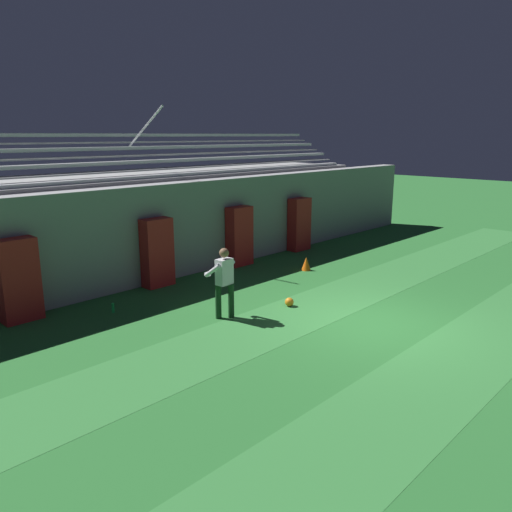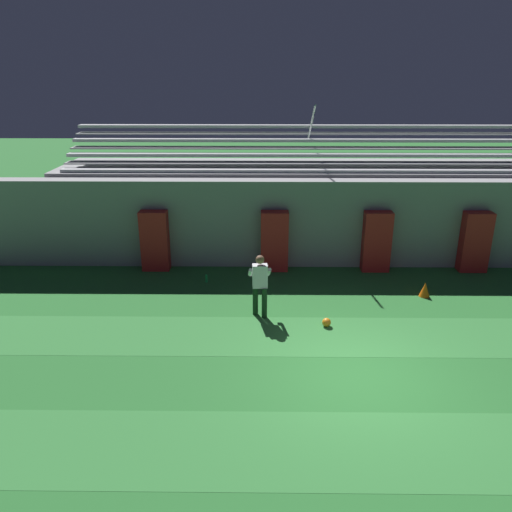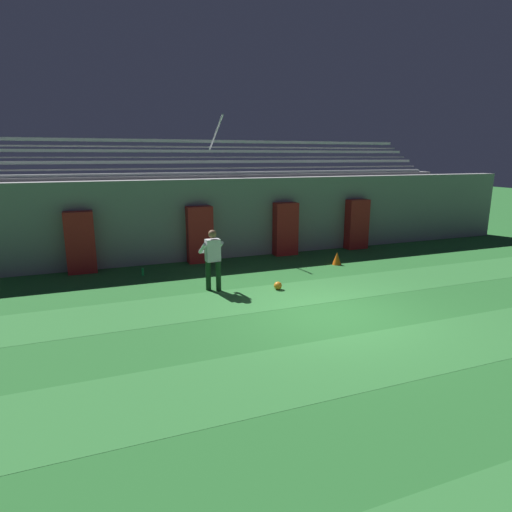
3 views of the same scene
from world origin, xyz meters
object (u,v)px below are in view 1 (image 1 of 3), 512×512
object	(u,v)px
padding_pillar_far_left	(19,280)
padding_pillar_gate_right	(239,236)
goalkeeper	(224,278)
soccer_ball	(289,302)
padding_pillar_far_right	(299,224)
traffic_cone	(306,264)
water_bottle	(113,308)
padding_pillar_gate_left	(157,253)

from	to	relation	value
padding_pillar_far_left	padding_pillar_gate_right	bearing A→B (deg)	0.00
padding_pillar_gate_right	goalkeeper	xyz separation A→B (m)	(-3.65, -3.23, -0.01)
goalkeeper	soccer_ball	bearing A→B (deg)	-19.14
padding_pillar_far_right	traffic_cone	world-z (taller)	padding_pillar_far_right
padding_pillar_gate_right	padding_pillar_far_left	xyz separation A→B (m)	(-6.98, 0.00, 0.00)
padding_pillar_far_left	goalkeeper	world-z (taller)	padding_pillar_far_left
goalkeeper	padding_pillar_far_left	bearing A→B (deg)	135.88
padding_pillar_far_right	padding_pillar_gate_right	bearing A→B (deg)	180.00
padding_pillar_gate_right	water_bottle	xyz separation A→B (m)	(-5.27, -1.05, -0.84)
goalkeeper	water_bottle	distance (m)	2.84
padding_pillar_gate_left	goalkeeper	world-z (taller)	padding_pillar_gate_left
traffic_cone	soccer_ball	bearing A→B (deg)	-148.63
padding_pillar_far_right	water_bottle	distance (m)	8.46
goalkeeper	traffic_cone	world-z (taller)	goalkeeper
traffic_cone	water_bottle	xyz separation A→B (m)	(-6.27, 0.94, -0.09)
padding_pillar_far_left	padding_pillar_far_right	distance (m)	10.06
padding_pillar_far_right	traffic_cone	xyz separation A→B (m)	(-2.09, -1.99, -0.75)
soccer_ball	traffic_cone	bearing A→B (deg)	31.37
padding_pillar_gate_left	padding_pillar_far_left	bearing A→B (deg)	180.00
soccer_ball	padding_pillar_gate_right	bearing A→B (deg)	62.39
traffic_cone	water_bottle	distance (m)	6.34
padding_pillar_gate_right	padding_pillar_far_left	size ratio (longest dim) A/B	1.00
padding_pillar_gate_right	padding_pillar_far_left	distance (m)	6.98
padding_pillar_gate_right	padding_pillar_far_right	size ratio (longest dim) A/B	1.00
padding_pillar_gate_left	water_bottle	xyz separation A→B (m)	(-2.06, -1.05, -0.84)
goalkeeper	traffic_cone	bearing A→B (deg)	14.95
goalkeeper	traffic_cone	size ratio (longest dim) A/B	3.98
padding_pillar_far_left	traffic_cone	xyz separation A→B (m)	(7.97, -1.99, -0.75)
padding_pillar_gate_left	traffic_cone	size ratio (longest dim) A/B	4.58
traffic_cone	water_bottle	size ratio (longest dim) A/B	1.75
traffic_cone	water_bottle	world-z (taller)	traffic_cone
soccer_ball	traffic_cone	world-z (taller)	traffic_cone
padding_pillar_far_left	goalkeeper	xyz separation A→B (m)	(3.33, -3.23, -0.01)
padding_pillar_far_left	traffic_cone	distance (m)	8.25
padding_pillar_gate_left	padding_pillar_gate_right	xyz separation A→B (m)	(3.21, 0.00, 0.00)
padding_pillar_gate_right	traffic_cone	size ratio (longest dim) A/B	4.58
padding_pillar_gate_right	soccer_ball	size ratio (longest dim) A/B	8.74
padding_pillar_gate_right	padding_pillar_far_right	xyz separation A→B (m)	(3.08, 0.00, 0.00)
traffic_cone	padding_pillar_gate_right	bearing A→B (deg)	116.55
padding_pillar_gate_left	padding_pillar_far_left	size ratio (longest dim) A/B	1.00
padding_pillar_gate_right	padding_pillar_far_right	world-z (taller)	same
traffic_cone	goalkeeper	bearing A→B (deg)	-165.05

